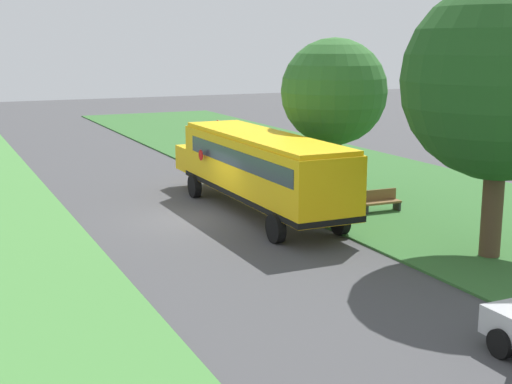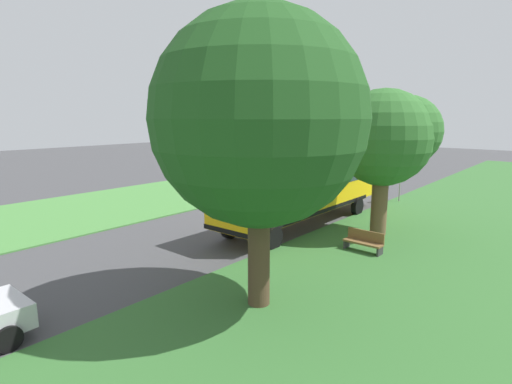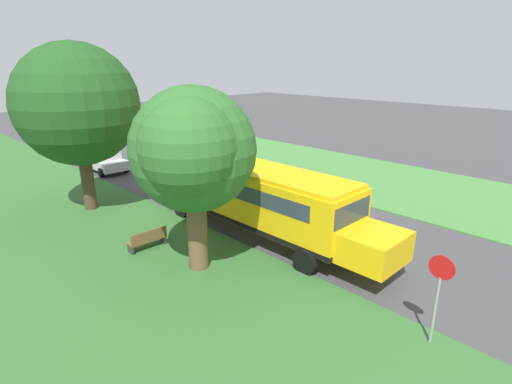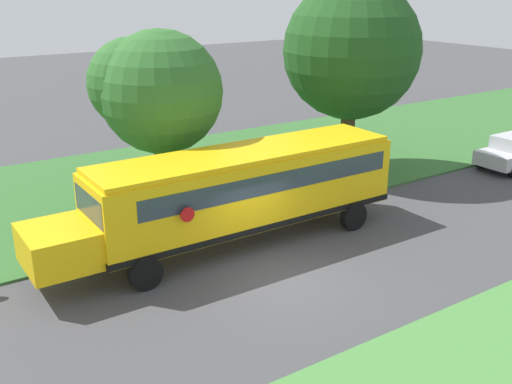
% 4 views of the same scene
% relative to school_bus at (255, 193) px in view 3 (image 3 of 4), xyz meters
% --- Properties ---
extents(ground_plane, '(120.00, 120.00, 0.00)m').
position_rel_school_bus_xyz_m(ground_plane, '(2.77, -0.30, -1.92)').
color(ground_plane, '#424244').
extents(grass_verge, '(12.00, 80.00, 0.08)m').
position_rel_school_bus_xyz_m(grass_verge, '(-7.23, -0.30, -1.88)').
color(grass_verge, '#33662D').
rests_on(grass_verge, ground).
extents(grass_far_side, '(10.00, 80.00, 0.07)m').
position_rel_school_bus_xyz_m(grass_far_side, '(11.77, -0.30, -1.89)').
color(grass_far_side, '#47843D').
rests_on(grass_far_side, ground).
extents(school_bus, '(2.85, 12.42, 3.16)m').
position_rel_school_bus_xyz_m(school_bus, '(0.00, 0.00, 0.00)').
color(school_bus, yellow).
rests_on(school_bus, ground).
extents(car_silver_nearest, '(2.02, 4.40, 1.56)m').
position_rel_school_bus_xyz_m(car_silver_nearest, '(-0.03, 15.36, -1.05)').
color(car_silver_nearest, '#B7B7BC').
rests_on(car_silver_nearest, ground).
extents(car_white_middle, '(2.02, 4.40, 1.56)m').
position_rel_school_bus_xyz_m(car_white_middle, '(-0.03, 23.61, -1.05)').
color(car_white_middle, silver).
rests_on(car_white_middle, ground).
extents(car_green_furthest, '(2.02, 4.40, 1.56)m').
position_rel_school_bus_xyz_m(car_green_furthest, '(5.57, 30.52, -1.05)').
color(car_green_furthest, '#236038').
rests_on(car_green_furthest, ground).
extents(oak_tree_beside_bus, '(4.52, 4.56, 6.79)m').
position_rel_school_bus_xyz_m(oak_tree_beside_bus, '(-4.00, -1.06, 2.71)').
color(oak_tree_beside_bus, brown).
rests_on(oak_tree_beside_bus, ground).
extents(oak_tree_roadside_mid, '(5.97, 5.97, 8.46)m').
position_rel_school_bus_xyz_m(oak_tree_roadside_mid, '(-4.00, 8.20, 3.49)').
color(oak_tree_roadside_mid, '#4C3826').
rests_on(oak_tree_roadside_mid, ground).
extents(stop_sign, '(0.08, 0.68, 2.74)m').
position_rel_school_bus_xyz_m(stop_sign, '(-1.83, -8.80, -0.19)').
color(stop_sign, gray).
rests_on(stop_sign, ground).
extents(park_bench, '(1.62, 0.55, 0.92)m').
position_rel_school_bus_xyz_m(park_bench, '(-4.36, 1.90, -1.45)').
color(park_bench, brown).
rests_on(park_bench, ground).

